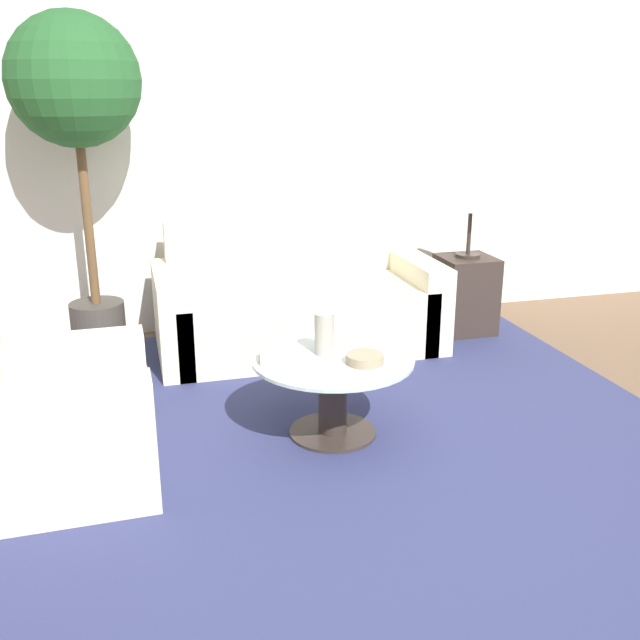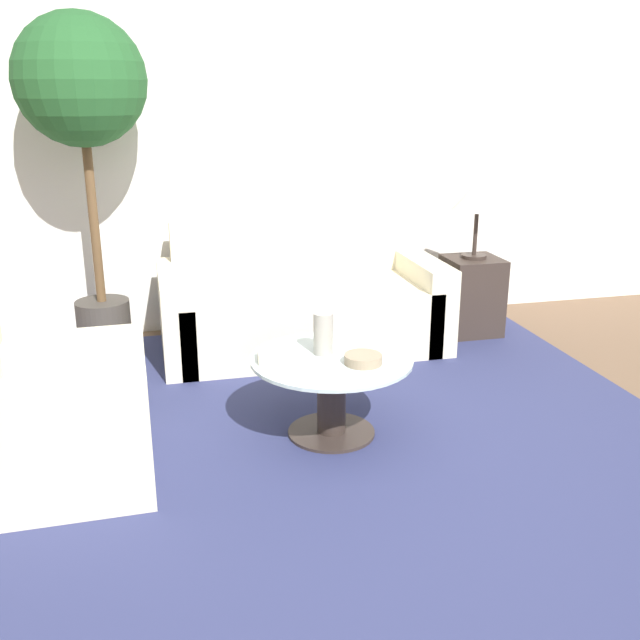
{
  "view_description": "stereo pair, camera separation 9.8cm",
  "coord_description": "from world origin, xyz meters",
  "px_view_note": "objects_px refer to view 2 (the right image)",
  "views": [
    {
      "loc": [
        -0.9,
        -2.41,
        1.72
      ],
      "look_at": [
        0.05,
        1.08,
        0.55
      ],
      "focal_mm": 40.0,
      "sensor_mm": 36.0,
      "label": 1
    },
    {
      "loc": [
        -0.8,
        -2.43,
        1.72
      ],
      "look_at": [
        0.05,
        1.08,
        0.55
      ],
      "focal_mm": 40.0,
      "sensor_mm": 36.0,
      "label": 2
    }
  ],
  "objects_px": {
    "vase": "(323,334)",
    "bowl": "(363,359)",
    "potted_plant": "(82,104)",
    "book_stack": "(275,356)",
    "table_lamp": "(478,197)",
    "armchair": "(43,423)",
    "sofa_main": "(301,305)",
    "coffee_table": "(332,385)"
  },
  "relations": [
    {
      "from": "table_lamp",
      "to": "vase",
      "type": "distance_m",
      "value": 1.98
    },
    {
      "from": "sofa_main",
      "to": "book_stack",
      "type": "relative_size",
      "value": 10.61
    },
    {
      "from": "potted_plant",
      "to": "vase",
      "type": "height_order",
      "value": "potted_plant"
    },
    {
      "from": "armchair",
      "to": "potted_plant",
      "type": "xyz_separation_m",
      "value": [
        0.19,
        1.65,
        1.35
      ]
    },
    {
      "from": "armchair",
      "to": "table_lamp",
      "type": "height_order",
      "value": "table_lamp"
    },
    {
      "from": "vase",
      "to": "bowl",
      "type": "height_order",
      "value": "vase"
    },
    {
      "from": "sofa_main",
      "to": "table_lamp",
      "type": "height_order",
      "value": "table_lamp"
    },
    {
      "from": "bowl",
      "to": "table_lamp",
      "type": "bearing_deg",
      "value": 48.9
    },
    {
      "from": "armchair",
      "to": "vase",
      "type": "distance_m",
      "value": 1.39
    },
    {
      "from": "sofa_main",
      "to": "vase",
      "type": "bearing_deg",
      "value": -97.2
    },
    {
      "from": "table_lamp",
      "to": "book_stack",
      "type": "bearing_deg",
      "value": -141.94
    },
    {
      "from": "sofa_main",
      "to": "table_lamp",
      "type": "xyz_separation_m",
      "value": [
        1.27,
        -0.04,
        0.72
      ]
    },
    {
      "from": "bowl",
      "to": "book_stack",
      "type": "distance_m",
      "value": 0.44
    },
    {
      "from": "armchair",
      "to": "coffee_table",
      "type": "relative_size",
      "value": 1.01
    },
    {
      "from": "coffee_table",
      "to": "book_stack",
      "type": "height_order",
      "value": "book_stack"
    },
    {
      "from": "potted_plant",
      "to": "sofa_main",
      "type": "bearing_deg",
      "value": -5.14
    },
    {
      "from": "sofa_main",
      "to": "coffee_table",
      "type": "relative_size",
      "value": 2.31
    },
    {
      "from": "potted_plant",
      "to": "book_stack",
      "type": "xyz_separation_m",
      "value": [
        0.9,
        -1.49,
        -1.18
      ]
    },
    {
      "from": "sofa_main",
      "to": "bowl",
      "type": "relative_size",
      "value": 10.15
    },
    {
      "from": "table_lamp",
      "to": "potted_plant",
      "type": "bearing_deg",
      "value": 176.38
    },
    {
      "from": "armchair",
      "to": "potted_plant",
      "type": "height_order",
      "value": "potted_plant"
    },
    {
      "from": "book_stack",
      "to": "coffee_table",
      "type": "bearing_deg",
      "value": 2.21
    },
    {
      "from": "potted_plant",
      "to": "book_stack",
      "type": "bearing_deg",
      "value": -58.83
    },
    {
      "from": "coffee_table",
      "to": "book_stack",
      "type": "relative_size",
      "value": 4.59
    },
    {
      "from": "armchair",
      "to": "book_stack",
      "type": "distance_m",
      "value": 1.12
    },
    {
      "from": "armchair",
      "to": "coffee_table",
      "type": "xyz_separation_m",
      "value": [
        1.38,
        0.13,
        -0.01
      ]
    },
    {
      "from": "vase",
      "to": "table_lamp",
      "type": "bearing_deg",
      "value": 41.77
    },
    {
      "from": "bowl",
      "to": "book_stack",
      "type": "bearing_deg",
      "value": 161.61
    },
    {
      "from": "armchair",
      "to": "bowl",
      "type": "height_order",
      "value": "armchair"
    },
    {
      "from": "armchair",
      "to": "table_lamp",
      "type": "distance_m",
      "value": 3.24
    },
    {
      "from": "armchair",
      "to": "potted_plant",
      "type": "distance_m",
      "value": 2.14
    },
    {
      "from": "sofa_main",
      "to": "vase",
      "type": "height_order",
      "value": "sofa_main"
    },
    {
      "from": "table_lamp",
      "to": "bowl",
      "type": "xyz_separation_m",
      "value": [
        -1.28,
        -1.47,
        -0.55
      ]
    },
    {
      "from": "sofa_main",
      "to": "coffee_table",
      "type": "distance_m",
      "value": 1.4
    },
    {
      "from": "potted_plant",
      "to": "vase",
      "type": "relative_size",
      "value": 10.05
    },
    {
      "from": "book_stack",
      "to": "sofa_main",
      "type": "bearing_deg",
      "value": 78.83
    },
    {
      "from": "vase",
      "to": "book_stack",
      "type": "xyz_separation_m",
      "value": [
        -0.26,
        -0.04,
        -0.08
      ]
    },
    {
      "from": "table_lamp",
      "to": "book_stack",
      "type": "relative_size",
      "value": 3.08
    },
    {
      "from": "sofa_main",
      "to": "armchair",
      "type": "relative_size",
      "value": 2.29
    },
    {
      "from": "vase",
      "to": "book_stack",
      "type": "height_order",
      "value": "vase"
    },
    {
      "from": "potted_plant",
      "to": "book_stack",
      "type": "distance_m",
      "value": 2.11
    },
    {
      "from": "potted_plant",
      "to": "vase",
      "type": "xyz_separation_m",
      "value": [
        1.16,
        -1.45,
        -1.1
      ]
    }
  ]
}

